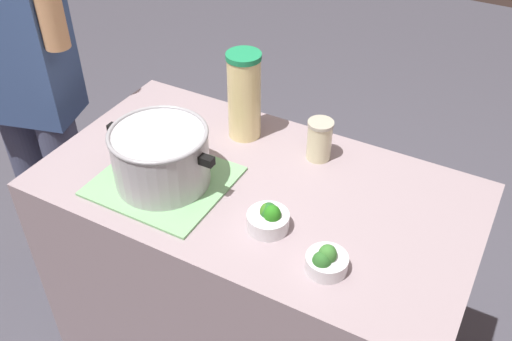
{
  "coord_description": "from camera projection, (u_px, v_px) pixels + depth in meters",
  "views": [
    {
      "loc": [
        -0.59,
        1.08,
        1.92
      ],
      "look_at": [
        0.0,
        0.0,
        0.94
      ],
      "focal_mm": 40.1,
      "sensor_mm": 36.0,
      "label": 1
    }
  ],
  "objects": [
    {
      "name": "counter_slab",
      "position": [
        256.0,
        288.0,
        1.88
      ],
      "size": [
        1.23,
        0.67,
        0.89
      ],
      "primitive_type": "cube",
      "color": "gray",
      "rests_on": "ground_plane"
    },
    {
      "name": "broccoli_bowl_center",
      "position": [
        269.0,
        218.0,
        1.45
      ],
      "size": [
        0.11,
        0.11,
        0.08
      ],
      "color": "silver",
      "rests_on": "counter_slab"
    },
    {
      "name": "cooking_pot",
      "position": [
        161.0,
        156.0,
        1.55
      ],
      "size": [
        0.34,
        0.27,
        0.16
      ],
      "color": "#B7B7BC",
      "rests_on": "dish_cloth"
    },
    {
      "name": "mason_jar",
      "position": [
        319.0,
        140.0,
        1.66
      ],
      "size": [
        0.08,
        0.08,
        0.13
      ],
      "color": "beige",
      "rests_on": "counter_slab"
    },
    {
      "name": "person_cook",
      "position": [
        27.0,
        92.0,
        1.99
      ],
      "size": [
        0.5,
        0.28,
        1.61
      ],
      "color": "#484D6A",
      "rests_on": "ground_plane"
    },
    {
      "name": "dish_cloth",
      "position": [
        164.0,
        181.0,
        1.61
      ],
      "size": [
        0.36,
        0.33,
        0.01
      ],
      "primitive_type": "cube",
      "color": "#7FBC7E",
      "rests_on": "counter_slab"
    },
    {
      "name": "lemonade_pitcher",
      "position": [
        244.0,
        96.0,
        1.71
      ],
      "size": [
        0.1,
        0.1,
        0.28
      ],
      "color": "#F2DB91",
      "rests_on": "counter_slab"
    },
    {
      "name": "broccoli_bowl_front",
      "position": [
        325.0,
        261.0,
        1.34
      ],
      "size": [
        0.1,
        0.1,
        0.07
      ],
      "color": "silver",
      "rests_on": "counter_slab"
    }
  ]
}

